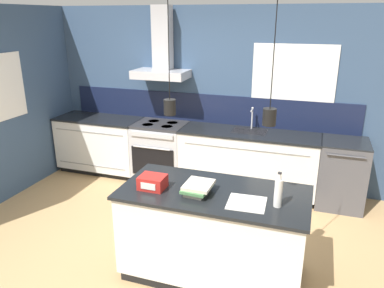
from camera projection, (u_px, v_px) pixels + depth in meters
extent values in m
plane|color=tan|center=(154.00, 244.00, 4.24)|extent=(16.00, 16.00, 0.00)
cube|color=#354C6B|center=(206.00, 96.00, 5.63)|extent=(5.60, 0.06, 2.60)
cube|color=#141C38|center=(205.00, 108.00, 5.66)|extent=(4.42, 0.02, 0.43)
cube|color=white|center=(293.00, 80.00, 5.11)|extent=(1.12, 0.01, 0.96)
cube|color=black|center=(293.00, 80.00, 5.12)|extent=(1.04, 0.01, 0.88)
cube|color=#B5B5BA|center=(161.00, 74.00, 5.48)|extent=(0.80, 0.46, 0.12)
cube|color=#B5B5BA|center=(162.00, 38.00, 5.40)|extent=(0.26, 0.20, 0.90)
cylinder|color=black|center=(169.00, 50.00, 3.19)|extent=(0.01, 0.01, 0.85)
cylinder|color=black|center=(170.00, 107.00, 3.35)|extent=(0.11, 0.11, 0.14)
sphere|color=#F9D18C|center=(170.00, 107.00, 3.35)|extent=(0.06, 0.06, 0.06)
cylinder|color=black|center=(274.00, 54.00, 2.87)|extent=(0.01, 0.01, 0.86)
cylinder|color=black|center=(269.00, 117.00, 3.03)|extent=(0.11, 0.11, 0.14)
sphere|color=#F9D18C|center=(269.00, 117.00, 3.03)|extent=(0.06, 0.06, 0.06)
cube|color=#354C6B|center=(11.00, 103.00, 5.18)|extent=(0.06, 3.80, 2.60)
cube|color=white|center=(2.00, 88.00, 4.95)|extent=(0.01, 0.76, 0.88)
cube|color=black|center=(2.00, 88.00, 4.96)|extent=(0.01, 0.68, 0.80)
cube|color=black|center=(104.00, 167.00, 6.28)|extent=(1.31, 0.56, 0.09)
cube|color=silver|center=(101.00, 143.00, 6.11)|extent=(1.35, 0.62, 0.79)
cube|color=gray|center=(88.00, 132.00, 5.74)|extent=(1.18, 0.01, 0.01)
cube|color=gray|center=(92.00, 165.00, 5.92)|extent=(1.18, 0.01, 0.01)
cube|color=black|center=(99.00, 119.00, 5.98)|extent=(1.37, 0.64, 0.03)
cube|color=black|center=(247.00, 187.00, 5.54)|extent=(1.87, 0.56, 0.09)
cube|color=silver|center=(248.00, 160.00, 5.37)|extent=(1.93, 0.62, 0.79)
cube|color=gray|center=(244.00, 149.00, 5.00)|extent=(1.69, 0.01, 0.01)
cube|color=gray|center=(242.00, 187.00, 5.18)|extent=(1.69, 0.01, 0.01)
cube|color=black|center=(249.00, 133.00, 5.24)|extent=(1.95, 0.64, 0.03)
cube|color=#262628|center=(250.00, 131.00, 5.28)|extent=(0.48, 0.34, 0.01)
cylinder|color=#B5B5BA|center=(252.00, 118.00, 5.35)|extent=(0.02, 0.02, 0.30)
sphere|color=#B5B5BA|center=(253.00, 108.00, 5.30)|extent=(0.03, 0.03, 0.03)
cylinder|color=#B5B5BA|center=(252.00, 110.00, 5.25)|extent=(0.02, 0.12, 0.02)
cube|color=#B5B5BA|center=(161.00, 153.00, 5.80)|extent=(0.77, 0.62, 0.87)
cube|color=black|center=(153.00, 162.00, 5.53)|extent=(0.67, 0.02, 0.44)
cylinder|color=#B5B5BA|center=(151.00, 148.00, 5.43)|extent=(0.58, 0.02, 0.02)
cube|color=#B5B5BA|center=(151.00, 135.00, 5.39)|extent=(0.67, 0.02, 0.07)
cube|color=#2D2D30|center=(160.00, 125.00, 5.65)|extent=(0.77, 0.60, 0.04)
cylinder|color=black|center=(154.00, 121.00, 5.79)|extent=(0.17, 0.17, 0.00)
cylinder|color=black|center=(172.00, 123.00, 5.70)|extent=(0.17, 0.17, 0.00)
cylinder|color=black|center=(148.00, 125.00, 5.60)|extent=(0.17, 0.17, 0.00)
cylinder|color=black|center=(167.00, 126.00, 5.50)|extent=(0.17, 0.17, 0.00)
cube|color=#4C4C51|center=(341.00, 174.00, 5.00)|extent=(0.60, 0.62, 0.89)
cube|color=black|center=(346.00, 142.00, 4.85)|extent=(0.60, 0.62, 0.02)
cylinder|color=#4C4C51|center=(346.00, 156.00, 4.58)|extent=(0.45, 0.02, 0.02)
cube|color=black|center=(212.00, 269.00, 3.75)|extent=(1.63, 0.77, 0.09)
cube|color=silver|center=(213.00, 231.00, 3.61)|extent=(1.70, 0.80, 0.79)
cube|color=black|center=(214.00, 193.00, 3.47)|extent=(1.75, 0.85, 0.03)
cylinder|color=silver|center=(278.00, 193.00, 3.15)|extent=(0.07, 0.07, 0.25)
cylinder|color=silver|center=(280.00, 177.00, 3.10)|extent=(0.03, 0.03, 0.06)
cylinder|color=#262628|center=(280.00, 173.00, 3.09)|extent=(0.03, 0.03, 0.01)
cube|color=beige|center=(197.00, 191.00, 3.43)|extent=(0.19, 0.27, 0.04)
cube|color=#4C7F4C|center=(197.00, 188.00, 3.41)|extent=(0.25, 0.31, 0.03)
cube|color=beige|center=(199.00, 185.00, 3.41)|extent=(0.25, 0.29, 0.03)
cube|color=red|center=(153.00, 182.00, 3.51)|extent=(0.24, 0.20, 0.12)
cube|color=white|center=(148.00, 186.00, 3.42)|extent=(0.15, 0.01, 0.06)
cube|color=silver|center=(247.00, 203.00, 3.24)|extent=(0.34, 0.33, 0.01)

